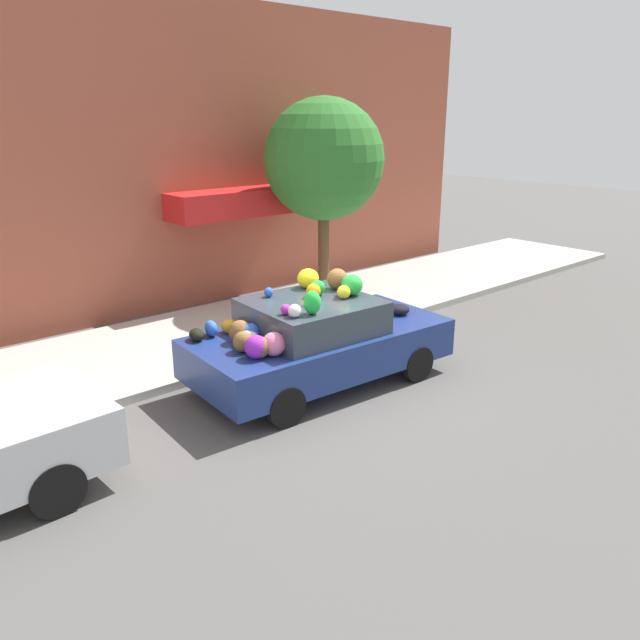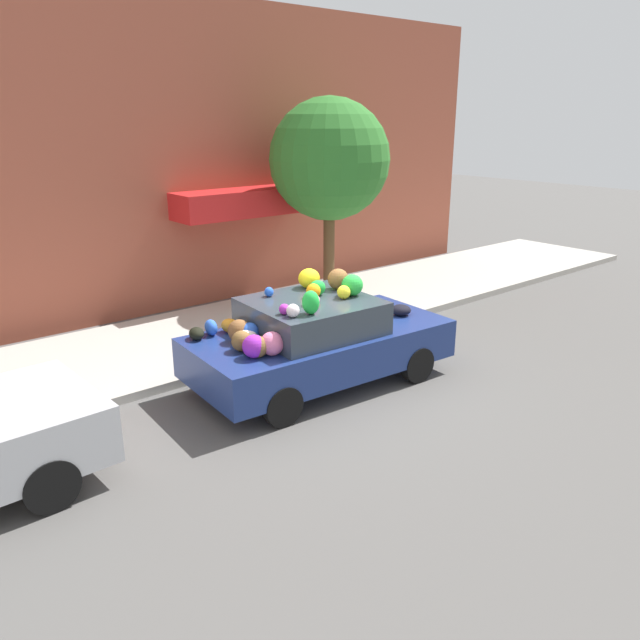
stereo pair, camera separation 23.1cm
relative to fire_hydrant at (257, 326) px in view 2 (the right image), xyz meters
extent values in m
plane|color=#565451|center=(0.01, -1.60, -0.48)|extent=(60.00, 60.00, 0.00)
cube|color=#B2ADA3|center=(0.01, 1.10, -0.41)|extent=(24.00, 3.20, 0.13)
cube|color=#9E4C38|center=(0.01, 3.35, 2.62)|extent=(18.00, 0.30, 6.19)
cube|color=red|center=(1.59, 2.75, 1.70)|extent=(3.05, 0.90, 0.55)
cylinder|color=brown|center=(2.93, 1.53, 0.68)|extent=(0.24, 0.24, 2.06)
sphere|color=#2D7228|center=(2.93, 1.53, 2.59)|extent=(2.50, 2.50, 2.50)
cylinder|color=red|center=(0.00, 0.00, -0.07)|extent=(0.20, 0.20, 0.55)
sphere|color=red|center=(0.00, 0.00, 0.26)|extent=(0.18, 0.18, 0.18)
cube|color=navy|center=(0.01, -1.69, 0.09)|extent=(4.08, 2.11, 0.59)
cube|color=#333D47|center=(-0.15, -1.68, 0.63)|extent=(1.89, 1.74, 0.48)
cylinder|color=black|center=(1.29, -0.92, -0.20)|extent=(0.57, 0.22, 0.56)
cylinder|color=black|center=(1.18, -2.62, -0.20)|extent=(0.57, 0.22, 0.56)
cylinder|color=black|center=(-1.16, -0.76, -0.20)|extent=(0.57, 0.22, 0.56)
cylinder|color=black|center=(-1.28, -2.46, -0.20)|extent=(0.57, 0.22, 0.56)
sphere|color=blue|center=(-1.12, -1.49, 0.53)|extent=(0.36, 0.36, 0.29)
ellipsoid|color=black|center=(-1.64, -0.90, 0.47)|extent=(0.30, 0.35, 0.17)
sphere|color=#95543A|center=(-1.27, -1.90, 0.50)|extent=(0.23, 0.23, 0.22)
sphere|color=purple|center=(-1.40, -2.02, 0.54)|extent=(0.41, 0.41, 0.32)
ellipsoid|color=yellow|center=(0.25, -1.13, 1.02)|extent=(0.48, 0.48, 0.31)
sphere|color=brown|center=(0.55, -1.48, 1.03)|extent=(0.39, 0.39, 0.33)
sphere|color=brown|center=(-1.36, -2.04, 0.54)|extent=(0.41, 0.41, 0.30)
sphere|color=brown|center=(-1.22, -1.38, 0.55)|extent=(0.41, 0.41, 0.33)
sphere|color=blue|center=(-1.11, -1.25, 0.48)|extent=(0.24, 0.24, 0.18)
ellipsoid|color=black|center=(1.46, -1.98, 0.47)|extent=(0.44, 0.44, 0.17)
sphere|color=pink|center=(-1.16, -2.10, 0.55)|extent=(0.33, 0.33, 0.33)
sphere|color=yellow|center=(0.27, -1.93, 0.97)|extent=(0.27, 0.27, 0.20)
ellipsoid|color=blue|center=(-1.38, -0.87, 0.50)|extent=(0.23, 0.31, 0.23)
ellipsoid|color=white|center=(-1.23, -1.58, 0.50)|extent=(0.40, 0.37, 0.22)
sphere|color=#B12DB4|center=(-0.86, -1.98, 0.94)|extent=(0.20, 0.20, 0.15)
ellipsoid|color=green|center=(-0.58, -2.20, 1.04)|extent=(0.26, 0.26, 0.33)
sphere|color=white|center=(-0.84, -2.15, 0.96)|extent=(0.25, 0.25, 0.18)
ellipsoid|color=orange|center=(-1.11, -0.95, 0.49)|extent=(0.31, 0.34, 0.21)
ellipsoid|color=blue|center=(-0.52, -1.13, 0.94)|extent=(0.19, 0.19, 0.15)
sphere|color=green|center=(0.48, -1.88, 1.03)|extent=(0.44, 0.44, 0.32)
ellipsoid|color=pink|center=(-0.30, -1.89, 0.95)|extent=(0.29, 0.29, 0.17)
sphere|color=orange|center=(-0.05, -1.61, 0.98)|extent=(0.31, 0.31, 0.22)
sphere|color=blue|center=(-1.13, -1.28, 0.51)|extent=(0.36, 0.36, 0.25)
ellipsoid|color=green|center=(0.08, -1.54, 0.99)|extent=(0.30, 0.27, 0.23)
sphere|color=brown|center=(-1.39, -1.71, 0.53)|extent=(0.39, 0.39, 0.29)
cylinder|color=black|center=(-4.30, -0.77, -0.18)|extent=(0.60, 0.20, 0.60)
cylinder|color=black|center=(-4.24, -2.44, -0.18)|extent=(0.60, 0.20, 0.60)
camera|label=1|loc=(-5.83, -8.37, 3.45)|focal=35.00mm
camera|label=2|loc=(-5.65, -8.52, 3.45)|focal=35.00mm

